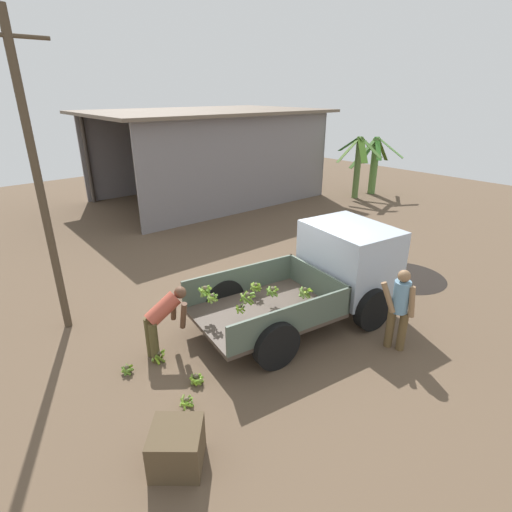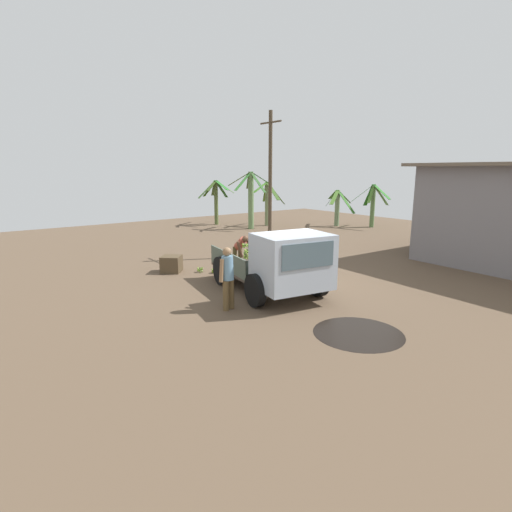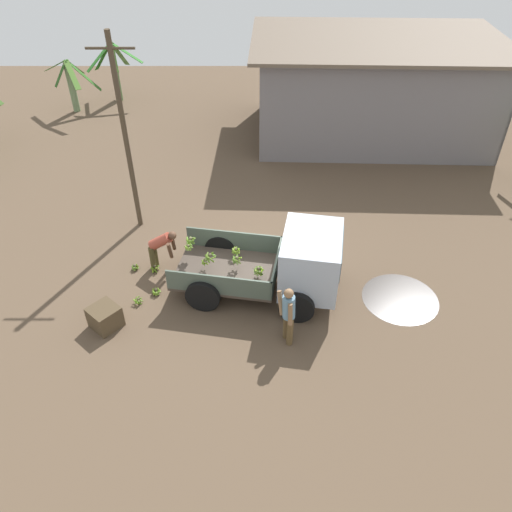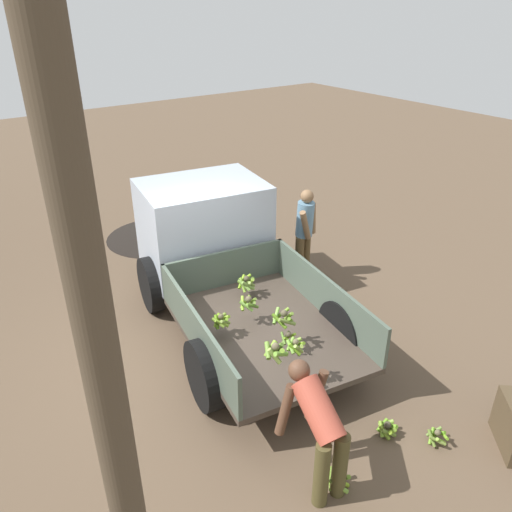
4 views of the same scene
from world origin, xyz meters
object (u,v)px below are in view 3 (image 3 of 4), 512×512
(banana_bunch_on_ground_2, at_px, (156,291))
(wooden_crate_0, at_px, (105,317))
(banana_bunch_on_ground_1, at_px, (138,300))
(person_foreground_visitor, at_px, (288,313))
(person_bystander_near_shed, at_px, (282,132))
(person_worker_loading, at_px, (161,246))
(cargo_truck, at_px, (294,263))
(banana_bunch_on_ground_3, at_px, (155,268))
(utility_pole, at_px, (125,135))
(banana_bunch_on_ground_0, at_px, (135,267))

(banana_bunch_on_ground_2, height_order, wooden_crate_0, wooden_crate_0)
(banana_bunch_on_ground_1, bearing_deg, wooden_crate_0, -128.92)
(person_foreground_visitor, height_order, person_bystander_near_shed, person_foreground_visitor)
(person_worker_loading, xyz_separation_m, wooden_crate_0, (-1.08, -2.22, -0.48))
(cargo_truck, height_order, person_bystander_near_shed, cargo_truck)
(person_foreground_visitor, height_order, banana_bunch_on_ground_3, person_foreground_visitor)
(banana_bunch_on_ground_3, bearing_deg, banana_bunch_on_ground_1, -99.87)
(cargo_truck, distance_m, person_worker_loading, 3.71)
(utility_pole, xyz_separation_m, banana_bunch_on_ground_0, (0.26, -2.26, -2.92))
(person_worker_loading, relative_size, banana_bunch_on_ground_2, 4.95)
(person_foreground_visitor, xyz_separation_m, banana_bunch_on_ground_1, (-3.79, 1.28, -0.80))
(utility_pole, height_order, banana_bunch_on_ground_2, utility_pole)
(cargo_truck, bearing_deg, banana_bunch_on_ground_2, -168.98)
(person_bystander_near_shed, bearing_deg, banana_bunch_on_ground_1, 114.20)
(cargo_truck, bearing_deg, banana_bunch_on_ground_0, 177.65)
(wooden_crate_0, bearing_deg, banana_bunch_on_ground_0, 82.29)
(banana_bunch_on_ground_0, bearing_deg, person_worker_loading, 4.45)
(person_foreground_visitor, distance_m, person_worker_loading, 4.31)
(person_worker_loading, distance_m, banana_bunch_on_ground_3, 0.69)
(banana_bunch_on_ground_3, bearing_deg, banana_bunch_on_ground_0, 173.39)
(utility_pole, bearing_deg, banana_bunch_on_ground_3, -70.25)
(banana_bunch_on_ground_0, distance_m, banana_bunch_on_ground_2, 1.26)
(cargo_truck, bearing_deg, utility_pole, 155.13)
(cargo_truck, xyz_separation_m, banana_bunch_on_ground_0, (-4.35, 0.94, -0.92))
(person_foreground_visitor, distance_m, banana_bunch_on_ground_3, 4.47)
(banana_bunch_on_ground_1, bearing_deg, person_worker_loading, 72.74)
(person_worker_loading, xyz_separation_m, banana_bunch_on_ground_1, (-0.44, -1.43, -0.66))
(utility_pole, bearing_deg, person_worker_loading, -64.41)
(utility_pole, distance_m, banana_bunch_on_ground_1, 4.69)
(utility_pole, relative_size, wooden_crate_0, 8.86)
(person_foreground_visitor, xyz_separation_m, banana_bunch_on_ground_3, (-3.56, 2.58, -0.78))
(person_worker_loading, distance_m, banana_bunch_on_ground_1, 1.64)
(banana_bunch_on_ground_0, bearing_deg, banana_bunch_on_ground_2, -53.40)
(cargo_truck, xyz_separation_m, person_worker_loading, (-3.57, 1.00, -0.24))
(utility_pole, xyz_separation_m, person_bystander_near_shed, (4.65, 4.99, -2.15))
(banana_bunch_on_ground_2, relative_size, banana_bunch_on_ground_3, 0.87)
(banana_bunch_on_ground_2, bearing_deg, person_foreground_visitor, -25.72)
(banana_bunch_on_ground_0, xyz_separation_m, banana_bunch_on_ground_2, (0.75, -1.01, 0.01))
(person_foreground_visitor, bearing_deg, cargo_truck, -115.73)
(utility_pole, bearing_deg, cargo_truck, -34.72)
(banana_bunch_on_ground_0, height_order, banana_bunch_on_ground_2, banana_bunch_on_ground_2)
(cargo_truck, distance_m, wooden_crate_0, 4.86)
(banana_bunch_on_ground_0, bearing_deg, person_bystander_near_shed, 58.85)
(person_worker_loading, relative_size, wooden_crate_0, 1.96)
(person_bystander_near_shed, height_order, banana_bunch_on_ground_3, person_bystander_near_shed)
(utility_pole, distance_m, wooden_crate_0, 5.19)
(cargo_truck, height_order, banana_bunch_on_ground_2, cargo_truck)
(banana_bunch_on_ground_1, xyz_separation_m, banana_bunch_on_ground_3, (0.23, 1.30, 0.02))
(person_worker_loading, height_order, banana_bunch_on_ground_1, person_worker_loading)
(person_worker_loading, distance_m, banana_bunch_on_ground_2, 1.27)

